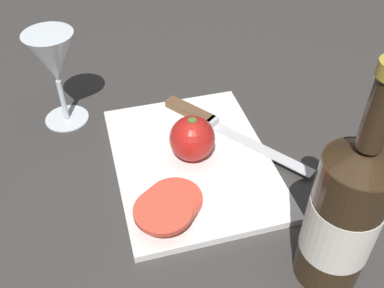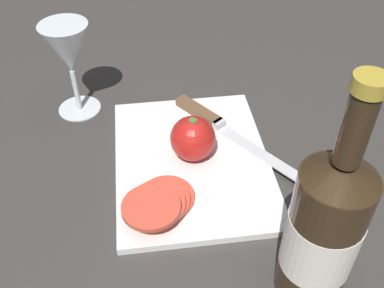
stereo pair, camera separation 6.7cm
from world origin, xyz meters
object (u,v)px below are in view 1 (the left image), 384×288
at_px(wine_glass, 54,62).
at_px(knife, 205,119).
at_px(wine_bottle, 343,216).
at_px(whole_tomato, 192,138).
at_px(tomato_slice_stack_near, 169,205).

bearing_deg(wine_glass, knife, 69.35).
relative_size(wine_bottle, whole_tomato, 4.27).
bearing_deg(knife, wine_glass, -147.03).
height_order(whole_tomato, knife, whole_tomato).
height_order(wine_bottle, tomato_slice_stack_near, wine_bottle).
bearing_deg(whole_tomato, wine_glass, -130.93).
height_order(wine_glass, tomato_slice_stack_near, wine_glass).
height_order(whole_tomato, tomato_slice_stack_near, whole_tomato).
bearing_deg(knife, wine_bottle, -24.29).
bearing_deg(whole_tomato, tomato_slice_stack_near, -30.83).
distance_m(wine_glass, whole_tomato, 0.25).
bearing_deg(wine_bottle, knife, -167.91).
bearing_deg(wine_glass, whole_tomato, 49.07).
bearing_deg(wine_bottle, wine_glass, -143.39).
bearing_deg(wine_bottle, whole_tomato, -155.15).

